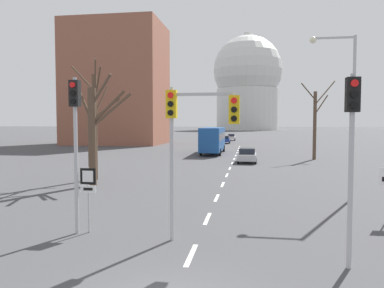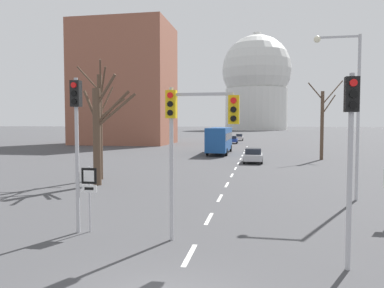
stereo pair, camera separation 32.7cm
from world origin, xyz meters
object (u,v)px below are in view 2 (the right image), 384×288
(street_lamp_right, at_px, (350,100))
(city_bus, at_px, (220,138))
(sedan_near_left, at_px, (253,156))
(traffic_signal_centre_tall, at_px, (192,124))
(traffic_signal_near_left, at_px, (77,126))
(traffic_signal_near_right, at_px, (351,134))
(route_sign_post, at_px, (89,187))
(sedan_near_right, at_px, (233,140))
(sedan_mid_centre, at_px, (239,137))

(street_lamp_right, xyz_separation_m, city_bus, (-9.90, 28.68, -3.29))
(sedan_near_left, bearing_deg, traffic_signal_centre_tall, -93.58)
(traffic_signal_near_left, height_order, sedan_near_left, traffic_signal_near_left)
(traffic_signal_near_right, height_order, sedan_near_left, traffic_signal_near_right)
(route_sign_post, height_order, street_lamp_right, street_lamp_right)
(traffic_signal_near_left, xyz_separation_m, traffic_signal_near_right, (9.14, -1.96, -0.19))
(route_sign_post, xyz_separation_m, sedan_near_right, (1.10, 61.82, -0.90))
(sedan_near_right, bearing_deg, traffic_signal_near_right, -83.18)
(city_bus, bearing_deg, sedan_mid_centre, 89.06)
(route_sign_post, xyz_separation_m, city_bus, (1.05, 36.59, 0.36))
(traffic_signal_centre_tall, distance_m, route_sign_post, 4.68)
(traffic_signal_near_left, bearing_deg, sedan_near_left, 76.92)
(street_lamp_right, bearing_deg, sedan_mid_centre, 97.95)
(sedan_near_left, bearing_deg, sedan_near_right, 97.20)
(traffic_signal_near_left, distance_m, sedan_mid_centre, 74.62)
(traffic_signal_near_left, height_order, sedan_mid_centre, traffic_signal_near_left)
(traffic_signal_near_right, xyz_separation_m, city_bus, (-7.70, 38.72, -1.75))
(traffic_signal_centre_tall, relative_size, street_lamp_right, 0.61)
(sedan_near_right, distance_m, sedan_mid_centre, 12.55)
(sedan_near_left, relative_size, sedan_near_right, 0.91)
(traffic_signal_near_left, xyz_separation_m, city_bus, (1.43, 36.76, -1.94))
(traffic_signal_near_right, xyz_separation_m, sedan_near_left, (-3.10, 27.96, -3.04))
(route_sign_post, height_order, sedan_mid_centre, route_sign_post)
(sedan_near_right, bearing_deg, sedan_near_left, -82.80)
(traffic_signal_centre_tall, distance_m, sedan_near_left, 26.51)
(traffic_signal_centre_tall, bearing_deg, city_bus, 94.58)
(route_sign_post, distance_m, city_bus, 36.61)
(traffic_signal_near_right, bearing_deg, traffic_signal_centre_tall, 160.10)
(route_sign_post, height_order, sedan_near_right, route_sign_post)
(traffic_signal_near_left, distance_m, traffic_signal_near_right, 9.35)
(sedan_near_left, bearing_deg, traffic_signal_near_right, -83.68)
(traffic_signal_centre_tall, relative_size, route_sign_post, 2.15)
(sedan_near_left, bearing_deg, route_sign_post, -102.34)
(traffic_signal_centre_tall, distance_m, traffic_signal_near_right, 5.05)
(sedan_mid_centre, xyz_separation_m, city_bus, (-0.62, -37.77, 1.25))
(street_lamp_right, distance_m, city_bus, 30.52)
(traffic_signal_centre_tall, xyz_separation_m, city_bus, (-2.96, 37.00, -2.01))
(traffic_signal_centre_tall, relative_size, city_bus, 0.49)
(route_sign_post, xyz_separation_m, street_lamp_right, (10.95, 7.91, 3.65))
(traffic_signal_near_left, relative_size, traffic_signal_centre_tall, 1.08)
(traffic_signal_near_right, bearing_deg, traffic_signal_near_left, 167.87)
(traffic_signal_near_left, xyz_separation_m, sedan_near_right, (1.49, 61.99, -3.20))
(traffic_signal_centre_tall, relative_size, sedan_mid_centre, 1.31)
(traffic_signal_near_right, relative_size, sedan_near_left, 1.41)
(sedan_near_left, bearing_deg, traffic_signal_near_left, -103.08)
(traffic_signal_near_right, xyz_separation_m, street_lamp_right, (2.20, 10.04, 1.54))
(route_sign_post, distance_m, street_lamp_right, 13.99)
(street_lamp_right, relative_size, sedan_mid_centre, 2.14)
(traffic_signal_near_right, bearing_deg, sedan_near_left, 96.32)
(route_sign_post, height_order, city_bus, city_bus)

